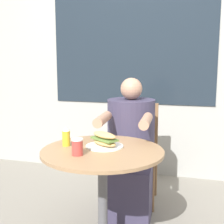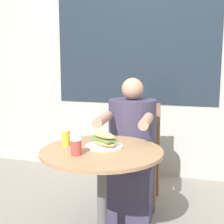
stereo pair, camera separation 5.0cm
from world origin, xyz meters
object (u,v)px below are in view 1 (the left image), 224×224
sandwich_on_plate (104,141)px  drink_cup (77,147)px  seated_diner (130,159)px  diner_chair (137,142)px  cafe_table (103,179)px  condiment_bottle (66,137)px

sandwich_on_plate → drink_cup: size_ratio=2.43×
seated_diner → diner_chair: bearing=-92.5°
cafe_table → sandwich_on_plate: 0.24m
seated_diner → sandwich_on_plate: (-0.05, -0.51, 0.27)m
sandwich_on_plate → drink_cup: drink_cup is taller
cafe_table → sandwich_on_plate: bearing=96.5°
drink_cup → diner_chair: bearing=82.3°
cafe_table → drink_cup: size_ratio=7.68×
diner_chair → drink_cup: (-0.14, -1.07, 0.24)m
seated_diner → drink_cup: seated_diner is taller
cafe_table → seated_diner: size_ratio=0.67×
diner_chair → drink_cup: diner_chair is taller
sandwich_on_plate → cafe_table: bearing=-83.5°
condiment_bottle → drink_cup: bearing=-49.1°
cafe_table → seated_diner: bearing=85.3°
sandwich_on_plate → diner_chair: bearing=86.9°
diner_chair → seated_diner: bearing=87.5°
sandwich_on_plate → seated_diner: bearing=83.8°
diner_chair → seated_diner: seated_diner is taller
seated_diner → drink_cup: bearing=74.0°
drink_cup → condiment_bottle: 0.22m
seated_diner → sandwich_on_plate: bearing=79.9°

